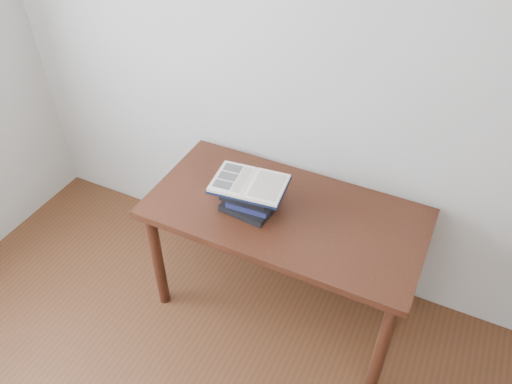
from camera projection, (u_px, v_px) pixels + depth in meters
The scene contains 3 objects.
desk at pixel (285, 226), 2.40m from camera, with size 1.31×0.65×0.70m.
book_stack at pixel (251, 196), 2.30m from camera, with size 0.26×0.21×0.15m.
open_book at pixel (250, 184), 2.23m from camera, with size 0.35×0.26×0.03m.
Camera 1 is at (0.66, -0.22, 2.29)m, focal length 35.00 mm.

